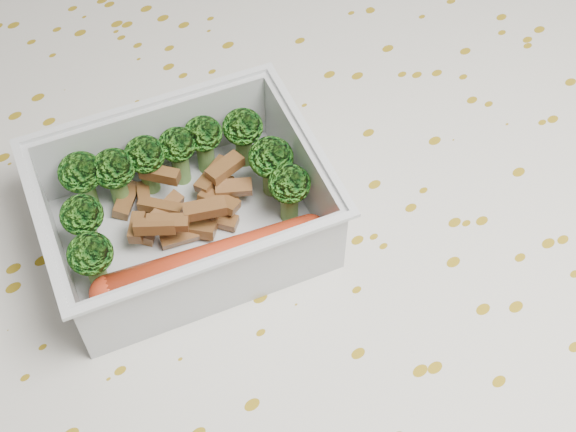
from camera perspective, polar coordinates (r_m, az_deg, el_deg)
dining_table at (r=0.58m, az=-1.06°, el=-6.67°), size 1.40×0.90×0.75m
tablecloth at (r=0.54m, az=-1.14°, el=-4.04°), size 1.46×0.96×0.19m
lunch_container at (r=0.49m, az=-7.28°, el=0.07°), size 0.20×0.17×0.06m
broccoli_florets at (r=0.50m, az=-8.31°, el=2.96°), size 0.15×0.11×0.04m
meat_pile at (r=0.50m, az=-7.29°, el=0.77°), size 0.09×0.07×0.03m
sausage at (r=0.48m, az=-5.41°, el=-3.30°), size 0.14×0.06×0.02m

